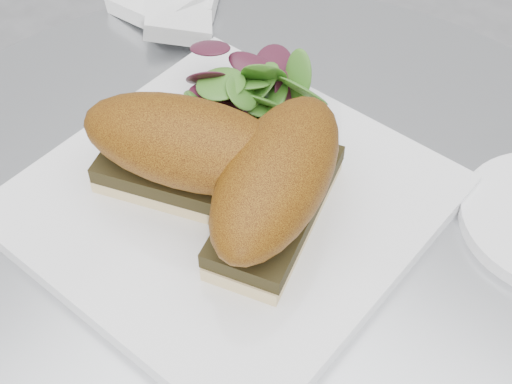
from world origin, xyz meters
TOP-DOWN VIEW (x-y plane):
  - plate at (-0.04, 0.01)m, footprint 0.30×0.30m
  - sandwich_left at (-0.07, 0.00)m, footprint 0.18×0.13m
  - sandwich_right at (0.00, 0.02)m, footprint 0.11×0.18m
  - salad at (-0.09, 0.09)m, footprint 0.11×0.11m
  - napkin at (-0.25, 0.17)m, footprint 0.14×0.14m

SIDE VIEW (x-z plane):
  - plate at x=-0.04m, z-range 0.73..0.75m
  - napkin at x=-0.25m, z-range 0.73..0.75m
  - salad at x=-0.09m, z-range 0.75..0.80m
  - sandwich_left at x=-0.07m, z-range 0.75..0.83m
  - sandwich_right at x=0.00m, z-range 0.75..0.83m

